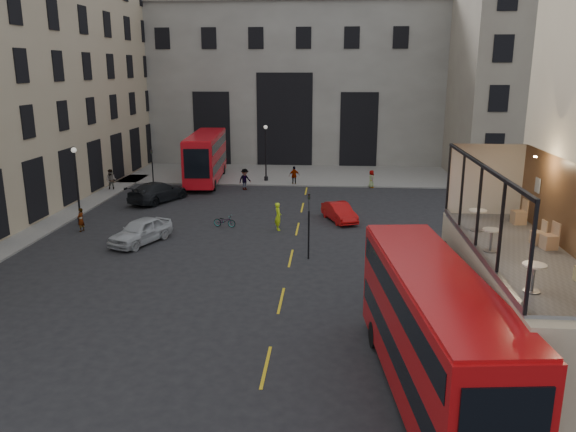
# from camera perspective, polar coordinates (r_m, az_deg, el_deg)

# --- Properties ---
(ground) EXTENTS (140.00, 140.00, 0.00)m
(ground) POSITION_cam_1_polar(r_m,az_deg,el_deg) (20.85, 3.41, -15.28)
(ground) COLOR black
(ground) RESTS_ON ground
(host_frontage) EXTENTS (3.00, 11.00, 4.50)m
(host_frontage) POSITION_cam_1_polar(r_m,az_deg,el_deg) (20.78, 22.00, -9.56)
(host_frontage) COLOR tan
(host_frontage) RESTS_ON ground
(cafe_floor) EXTENTS (3.00, 10.00, 0.10)m
(cafe_floor) POSITION_cam_1_polar(r_m,az_deg,el_deg) (19.99, 22.63, -3.52)
(cafe_floor) COLOR slate
(cafe_floor) RESTS_ON host_frontage
(gateway) EXTENTS (35.00, 10.60, 18.00)m
(gateway) POSITION_cam_1_polar(r_m,az_deg,el_deg) (66.25, 0.02, 13.87)
(gateway) COLOR gray
(gateway) RESTS_ON ground
(building_right) EXTENTS (16.60, 18.60, 20.00)m
(building_right) POSITION_cam_1_polar(r_m,az_deg,el_deg) (61.29, 24.07, 13.50)
(building_right) COLOR gray
(building_right) RESTS_ON ground
(pavement_far) EXTENTS (40.00, 12.00, 0.12)m
(pavement_far) POSITION_cam_1_polar(r_m,az_deg,el_deg) (57.34, -1.77, 4.35)
(pavement_far) COLOR slate
(pavement_far) RESTS_ON ground
(traffic_light_near) EXTENTS (0.16, 0.20, 3.80)m
(traffic_light_near) POSITION_cam_1_polar(r_m,az_deg,el_deg) (31.12, 2.12, -0.15)
(traffic_light_near) COLOR black
(traffic_light_near) RESTS_ON ground
(traffic_light_far) EXTENTS (0.16, 0.20, 3.80)m
(traffic_light_far) POSITION_cam_1_polar(r_m,az_deg,el_deg) (49.16, -13.62, 4.99)
(traffic_light_far) COLOR black
(traffic_light_far) RESTS_ON ground
(street_lamp_a) EXTENTS (0.36, 0.36, 5.33)m
(street_lamp_a) POSITION_cam_1_polar(r_m,az_deg,el_deg) (40.76, -20.59, 2.45)
(street_lamp_a) COLOR black
(street_lamp_a) RESTS_ON ground
(street_lamp_b) EXTENTS (0.36, 0.36, 5.33)m
(street_lamp_b) POSITION_cam_1_polar(r_m,az_deg,el_deg) (53.04, -2.26, 6.05)
(street_lamp_b) COLOR black
(street_lamp_b) RESTS_ON ground
(bus_near) EXTENTS (3.71, 11.19, 4.38)m
(bus_near) POSITION_cam_1_polar(r_m,az_deg,el_deg) (18.64, 14.45, -11.05)
(bus_near) COLOR #AA0B0E
(bus_near) RESTS_ON ground
(bus_far) EXTENTS (3.55, 11.59, 4.55)m
(bus_far) POSITION_cam_1_polar(r_m,az_deg,el_deg) (53.39, -8.34, 6.14)
(bus_far) COLOR red
(bus_far) RESTS_ON ground
(car_a) EXTENTS (3.40, 4.86, 1.54)m
(car_a) POSITION_cam_1_polar(r_m,az_deg,el_deg) (35.58, -14.73, -1.49)
(car_a) COLOR #AAAEB2
(car_a) RESTS_ON ground
(car_b) EXTENTS (2.70, 4.13, 1.29)m
(car_b) POSITION_cam_1_polar(r_m,az_deg,el_deg) (39.59, 5.24, 0.39)
(car_b) COLOR #B40B0B
(car_b) RESTS_ON ground
(car_c) EXTENTS (4.34, 6.02, 1.62)m
(car_c) POSITION_cam_1_polar(r_m,az_deg,el_deg) (46.34, -13.06, 2.40)
(car_c) COLOR black
(car_c) RESTS_ON ground
(bicycle) EXTENTS (1.63, 0.82, 0.82)m
(bicycle) POSITION_cam_1_polar(r_m,az_deg,el_deg) (38.26, -6.46, -0.51)
(bicycle) COLOR gray
(bicycle) RESTS_ON ground
(cyclist) EXTENTS (0.63, 0.78, 1.87)m
(cyclist) POSITION_cam_1_polar(r_m,az_deg,el_deg) (37.14, -1.02, -0.04)
(cyclist) COLOR #C7ED19
(cyclist) RESTS_ON ground
(pedestrian_a) EXTENTS (0.96, 0.76, 1.92)m
(pedestrian_a) POSITION_cam_1_polar(r_m,az_deg,el_deg) (51.47, -17.51, 3.48)
(pedestrian_a) COLOR gray
(pedestrian_a) RESTS_ON ground
(pedestrian_b) EXTENTS (1.35, 1.35, 1.88)m
(pedestrian_b) POSITION_cam_1_polar(r_m,az_deg,el_deg) (49.79, -4.41, 3.74)
(pedestrian_b) COLOR gray
(pedestrian_b) RESTS_ON ground
(pedestrian_c) EXTENTS (1.11, 0.74, 1.76)m
(pedestrian_c) POSITION_cam_1_polar(r_m,az_deg,el_deg) (51.62, 0.64, 4.11)
(pedestrian_c) COLOR gray
(pedestrian_c) RESTS_ON ground
(pedestrian_d) EXTENTS (0.65, 0.86, 1.57)m
(pedestrian_d) POSITION_cam_1_polar(r_m,az_deg,el_deg) (51.15, 8.47, 3.74)
(pedestrian_d) COLOR gray
(pedestrian_d) RESTS_ON ground
(pedestrian_e) EXTENTS (0.47, 0.63, 1.57)m
(pedestrian_e) POSITION_cam_1_polar(r_m,az_deg,el_deg) (39.34, -20.31, -0.36)
(pedestrian_e) COLOR gray
(pedestrian_e) RESTS_ON ground
(cafe_table_near) EXTENTS (0.63, 0.63, 0.79)m
(cafe_table_near) POSITION_cam_1_polar(r_m,az_deg,el_deg) (16.43, 23.69, -5.39)
(cafe_table_near) COLOR white
(cafe_table_near) RESTS_ON cafe_floor
(cafe_table_mid) EXTENTS (0.61, 0.61, 0.76)m
(cafe_table_mid) POSITION_cam_1_polar(r_m,az_deg,el_deg) (19.52, 19.97, -1.99)
(cafe_table_mid) COLOR beige
(cafe_table_mid) RESTS_ON cafe_floor
(cafe_table_far) EXTENTS (0.64, 0.64, 0.80)m
(cafe_table_far) POSITION_cam_1_polar(r_m,az_deg,el_deg) (21.83, 18.68, -0.09)
(cafe_table_far) COLOR white
(cafe_table_far) RESTS_ON cafe_floor
(cafe_chair_b) EXTENTS (0.54, 0.54, 0.91)m
(cafe_chair_b) POSITION_cam_1_polar(r_m,az_deg,el_deg) (20.61, 25.02, -2.30)
(cafe_chair_b) COLOR tan
(cafe_chair_b) RESTS_ON cafe_floor
(cafe_chair_c) EXTENTS (0.44, 0.44, 0.84)m
(cafe_chair_c) POSITION_cam_1_polar(r_m,az_deg,el_deg) (20.99, 24.07, -1.96)
(cafe_chair_c) COLOR tan
(cafe_chair_c) RESTS_ON cafe_floor
(cafe_chair_d) EXTENTS (0.52, 0.52, 0.96)m
(cafe_chair_d) POSITION_cam_1_polar(r_m,az_deg,el_deg) (23.43, 22.42, -0.05)
(cafe_chair_d) COLOR tan
(cafe_chair_d) RESTS_ON cafe_floor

